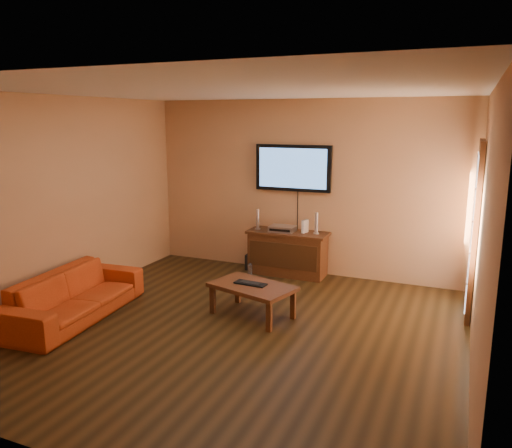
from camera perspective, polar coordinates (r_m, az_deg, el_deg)
The scene contains 14 objects.
ground_plane at distance 5.91m, azimuth -2.34°, elevation -12.07°, with size 5.00×5.00×0.00m, color black.
room_walls at distance 6.01m, azimuth 0.10°, elevation 5.10°, with size 5.00×5.00×5.00m.
french_door at distance 6.70m, azimuth 23.68°, elevation -0.73°, with size 0.07×1.02×2.22m.
media_console at distance 7.82m, azimuth 3.63°, elevation -3.32°, with size 1.25×0.48×0.69m.
television at distance 7.77m, azimuth 4.25°, elevation 6.40°, with size 1.21×0.08×0.72m.
coffee_table at distance 6.19m, azimuth -0.42°, elevation -7.43°, with size 1.13×0.85×0.41m.
sofa at distance 6.53m, azimuth -20.07°, elevation -6.87°, with size 1.94×0.57×0.76m, color #B63D14.
speaker_left at distance 7.87m, azimuth 0.19°, elevation 0.46°, with size 0.09×0.09×0.32m.
speaker_right at distance 7.61m, azimuth 6.91°, elevation -0.01°, with size 0.09×0.09×0.33m.
av_receiver at distance 7.75m, azimuth 3.05°, elevation -0.53°, with size 0.39×0.28×0.09m, color silver.
game_console at distance 7.68m, azimuth 5.62°, elevation -0.26°, with size 0.04×0.14×0.20m, color white.
subwoofer at distance 8.15m, azimuth -0.21°, elevation -4.29°, with size 0.25×0.25×0.25m, color black.
bottle at distance 7.82m, azimuth -0.69°, elevation -5.23°, with size 0.07×0.07×0.20m.
keyboard at distance 6.19m, azimuth -0.63°, elevation -6.80°, with size 0.41×0.18×0.02m.
Camera 1 is at (2.34, -4.86, 2.41)m, focal length 35.00 mm.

